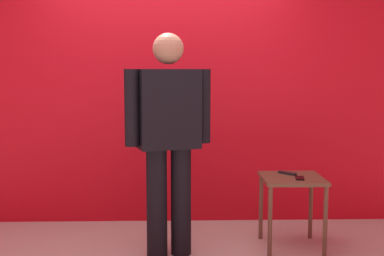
% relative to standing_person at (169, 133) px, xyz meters
% --- Properties ---
extents(back_wall_red, '(4.86, 0.12, 3.09)m').
position_rel_standing_person_xyz_m(back_wall_red, '(-0.05, 1.00, 0.53)').
color(back_wall_red, red).
rests_on(back_wall_red, ground_plane).
extents(standing_person, '(0.71, 0.37, 1.81)m').
position_rel_standing_person_xyz_m(standing_person, '(0.00, 0.00, 0.00)').
color(standing_person, black).
rests_on(standing_person, ground_plane).
extents(side_table, '(0.51, 0.51, 0.62)m').
position_rel_standing_person_xyz_m(side_table, '(1.05, 0.15, -0.50)').
color(side_table, brown).
rests_on(side_table, ground_plane).
extents(cell_phone, '(0.10, 0.15, 0.01)m').
position_rel_standing_person_xyz_m(cell_phone, '(1.09, 0.08, -0.39)').
color(cell_phone, black).
rests_on(cell_phone, side_table).
extents(tv_remote, '(0.15, 0.16, 0.02)m').
position_rel_standing_person_xyz_m(tv_remote, '(1.03, 0.26, -0.39)').
color(tv_remote, black).
rests_on(tv_remote, side_table).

